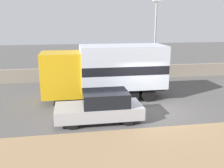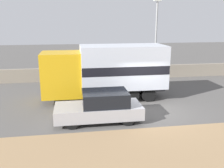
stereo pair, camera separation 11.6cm
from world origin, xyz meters
name	(u,v)px [view 2 (the right image)]	position (x,y,z in m)	size (l,w,h in m)	color
ground_plane	(150,112)	(0.00, 0.00, 0.00)	(80.00, 80.00, 0.00)	#514F4C
dirt_shoulder_foreground	(194,164)	(0.00, -5.02, 0.02)	(60.00, 6.03, 0.04)	#937551
stone_wall_backdrop	(121,73)	(0.00, 7.90, 0.53)	(60.00, 0.35, 1.06)	gray
street_lamp	(156,34)	(2.67, 7.28, 3.72)	(0.56, 0.28, 6.36)	gray
box_truck	(108,69)	(-1.84, 2.68, 1.85)	(7.37, 2.40, 3.29)	gold
car_hatchback	(101,107)	(-2.70, -0.75, 0.71)	(4.13, 1.76, 1.47)	#9E9EA3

